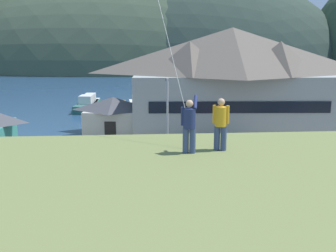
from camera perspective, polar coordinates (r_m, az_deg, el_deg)
ground_plane at (r=22.05m, az=-2.30°, el=-13.19°), size 600.00×600.00×0.00m
parking_lot_pad at (r=26.64m, az=-2.67°, el=-8.51°), size 40.00×20.00×0.10m
bay_water at (r=80.50m, az=-3.78°, el=5.30°), size 360.00×84.00×0.03m
far_hill_east_peak at (r=141.10m, az=-4.75°, el=8.16°), size 132.04×67.02×63.40m
far_hill_center_saddle at (r=142.75m, az=4.38°, el=8.21°), size 104.25×69.11×64.31m
harbor_lodge at (r=42.41m, az=9.08°, el=6.99°), size 21.91×12.64×10.80m
storage_shed_waterside at (r=40.24m, az=-7.81°, el=1.43°), size 6.44×4.82×4.00m
wharf_dock at (r=54.66m, az=-7.93°, el=2.38°), size 3.20×12.64×0.70m
moored_boat_wharfside at (r=58.31m, az=-10.97°, el=3.25°), size 2.07×6.10×2.16m
moored_boat_outer_mooring at (r=55.64m, az=-4.33°, el=3.02°), size 2.66×6.97×2.16m
moored_boat_inner_slip at (r=56.40m, az=-11.47°, el=2.93°), size 3.16×7.75×2.16m
parked_car_mid_row_near at (r=27.25m, az=8.27°, el=-5.90°), size 4.22×2.09×1.82m
parked_car_front_row_silver at (r=24.88m, az=18.99°, el=-8.21°), size 4.29×2.23×1.82m
parked_car_lone_by_shed at (r=28.16m, az=-1.00°, el=-5.18°), size 4.29×2.24×1.82m
parked_car_back_row_right at (r=27.80m, az=-17.57°, el=-5.99°), size 4.27×2.20×1.82m
parked_car_corner_spot at (r=22.05m, az=-11.76°, el=-10.43°), size 4.27×2.19×1.82m
parked_car_mid_row_far at (r=23.05m, az=0.43°, el=-9.14°), size 4.27×2.18×1.82m
parking_light_pole at (r=31.07m, az=-0.09°, el=1.81°), size 0.24×0.78×6.51m
person_kite_flyer at (r=12.77m, az=3.06°, el=0.26°), size 0.58×0.63×1.86m
person_companion at (r=13.20m, az=7.55°, el=0.49°), size 0.52×0.40×1.74m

